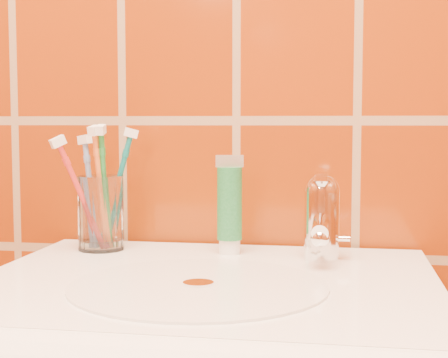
# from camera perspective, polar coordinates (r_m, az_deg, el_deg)

# --- Properties ---
(glass_tumbler) EXTENTS (0.08, 0.08, 0.11)m
(glass_tumbler) POSITION_cam_1_polar(r_m,az_deg,el_deg) (1.03, -10.18, -2.79)
(glass_tumbler) COLOR white
(glass_tumbler) RESTS_ON pedestal_sink
(toothpaste_tube) EXTENTS (0.04, 0.04, 0.14)m
(toothpaste_tube) POSITION_cam_1_polar(r_m,az_deg,el_deg) (0.99, 0.46, -2.41)
(toothpaste_tube) COLOR white
(toothpaste_tube) RESTS_ON pedestal_sink
(faucet) EXTENTS (0.05, 0.11, 0.12)m
(faucet) POSITION_cam_1_polar(r_m,az_deg,el_deg) (0.95, 8.12, -2.91)
(faucet) COLOR white
(faucet) RESTS_ON pedestal_sink
(toothbrush_0) EXTENTS (0.15, 0.15, 0.19)m
(toothbrush_0) POSITION_cam_1_polar(r_m,az_deg,el_deg) (1.01, -11.76, -1.35)
(toothbrush_0) COLOR red
(toothbrush_0) RESTS_ON glass_tumbler
(toothbrush_1) EXTENTS (0.07, 0.07, 0.18)m
(toothbrush_1) POSITION_cam_1_polar(r_m,az_deg,el_deg) (1.03, -11.01, -1.16)
(toothbrush_1) COLOR #6A85BD
(toothbrush_1) RESTS_ON glass_tumbler
(toothbrush_2) EXTENTS (0.05, 0.09, 0.20)m
(toothbrush_2) POSITION_cam_1_polar(r_m,az_deg,el_deg) (1.01, -10.21, -0.86)
(toothbrush_2) COLOR orange
(toothbrush_2) RESTS_ON glass_tumbler
(toothbrush_3) EXTENTS (0.10, 0.09, 0.19)m
(toothbrush_3) POSITION_cam_1_polar(r_m,az_deg,el_deg) (1.04, -8.94, -0.82)
(toothbrush_3) COLOR #0C696C
(toothbrush_3) RESTS_ON glass_tumbler
(toothbrush_4) EXTENTS (0.04, 0.09, 0.20)m
(toothbrush_4) POSITION_cam_1_polar(r_m,az_deg,el_deg) (1.01, -9.92, -0.83)
(toothbrush_4) COLOR #207832
(toothbrush_4) RESTS_ON glass_tumbler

